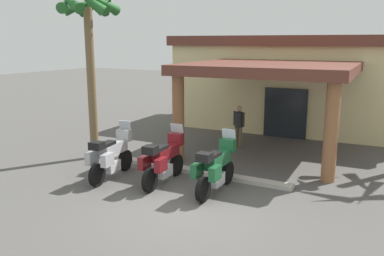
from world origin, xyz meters
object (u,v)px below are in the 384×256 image
motel_building (299,81)px  palm_tree_roadside (89,25)px  pedestrian (239,124)px  motorcycle_maroon (163,160)px  motorcycle_green (216,168)px  motorcycle_silver (111,156)px

motel_building → palm_tree_roadside: 10.17m
motel_building → palm_tree_roadside: size_ratio=1.95×
pedestrian → motorcycle_maroon: bearing=13.9°
palm_tree_roadside → motel_building: bearing=60.2°
motel_building → motorcycle_green: 9.75m
motorcycle_silver → pedestrian: bearing=-28.6°
motel_building → pedestrian: motel_building is taller
motel_building → motorcycle_maroon: 9.91m
motorcycle_silver → motel_building: bearing=-23.8°
motorcycle_silver → palm_tree_roadside: bearing=45.7°
motorcycle_silver → motorcycle_maroon: 1.66m
pedestrian → palm_tree_roadside: palm_tree_roadside is taller
motorcycle_maroon → palm_tree_roadside: (-3.58, 1.12, 3.86)m
motorcycle_silver → palm_tree_roadside: (-1.96, 1.47, 3.86)m
motorcycle_silver → motorcycle_maroon: (1.62, 0.35, 0.00)m
motorcycle_green → palm_tree_roadside: bearing=78.2°
motel_building → motorcycle_green: size_ratio=5.21×
motel_building → motorcycle_maroon: size_ratio=5.20×
motel_building → pedestrian: size_ratio=7.03×
motel_building → motorcycle_maroon: motel_building is taller
pedestrian → palm_tree_roadside: bearing=-28.9°
motel_building → palm_tree_roadside: palm_tree_roadside is taller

